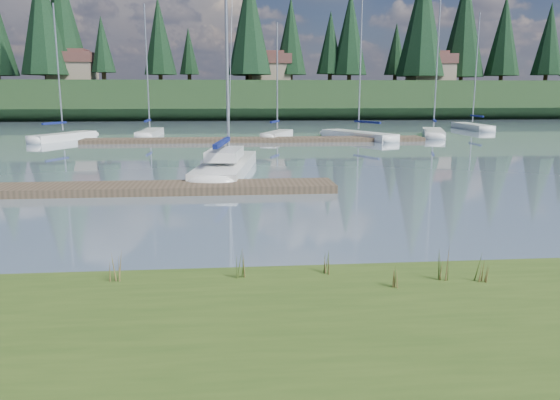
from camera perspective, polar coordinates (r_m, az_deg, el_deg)
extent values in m
plane|color=#7C92A4|center=(42.06, -5.27, 6.06)|extent=(200.00, 200.00, 0.00)
cube|color=black|center=(84.90, -5.37, 10.35)|extent=(200.00, 20.00, 5.00)
cube|color=white|center=(25.94, -5.60, 3.33)|extent=(3.18, 9.00, 0.70)
ellipsoid|color=white|center=(30.27, -4.44, 4.48)|extent=(2.23, 2.64, 0.70)
cylinder|color=silver|center=(26.75, -5.66, 19.17)|extent=(0.14, 0.14, 13.35)
cube|color=#0C1652|center=(24.51, -6.08, 5.99)|extent=(0.74, 4.00, 0.20)
cube|color=white|center=(25.36, -5.79, 4.81)|extent=(1.82, 3.37, 0.45)
cube|color=#4C3D2C|center=(21.57, -15.83, 1.16)|extent=(16.00, 2.00, 0.30)
cube|color=#4C3D2C|center=(42.09, -2.53, 6.31)|extent=(26.00, 2.20, 0.30)
cube|color=white|center=(46.42, -21.70, 6.08)|extent=(3.95, 6.30, 0.70)
ellipsoid|color=white|center=(48.81, -19.27, 6.46)|extent=(1.97, 2.13, 0.70)
cylinder|color=silver|center=(46.31, -22.18, 12.66)|extent=(0.12, 0.12, 9.52)
cube|color=#0C1652|center=(45.70, -22.51, 7.43)|extent=(1.24, 2.35, 0.20)
cube|color=white|center=(48.24, -13.42, 6.73)|extent=(1.61, 6.45, 0.70)
ellipsoid|color=white|center=(51.39, -12.84, 7.01)|extent=(1.44, 1.78, 0.70)
cylinder|color=silver|center=(48.15, -13.73, 13.37)|extent=(0.12, 0.12, 10.03)
cube|color=#0C1652|center=(47.30, -13.66, 8.07)|extent=(0.26, 2.56, 0.20)
cube|color=white|center=(45.14, -0.29, 6.74)|extent=(3.10, 5.37, 0.70)
ellipsoid|color=white|center=(47.68, 0.65, 6.98)|extent=(1.61, 1.77, 0.70)
cylinder|color=silver|center=(45.02, -0.29, 12.78)|extent=(0.12, 0.12, 8.35)
cube|color=#0C1652|center=(44.37, -0.56, 8.19)|extent=(0.97, 2.03, 0.20)
cube|color=white|center=(45.26, 8.19, 6.64)|extent=(4.99, 7.75, 0.70)
ellipsoid|color=white|center=(48.31, 5.25, 6.99)|extent=(2.45, 2.65, 0.70)
cylinder|color=silver|center=(45.22, 8.43, 14.94)|extent=(0.12, 0.12, 11.94)
cube|color=#0C1652|center=(44.37, 9.11, 8.05)|extent=(1.53, 2.86, 0.20)
cube|color=white|center=(49.00, 15.71, 6.68)|extent=(3.68, 7.18, 0.70)
ellipsoid|color=white|center=(52.50, 15.52, 6.97)|extent=(2.05, 2.30, 0.70)
cylinder|color=silver|center=(48.93, 16.10, 13.70)|extent=(0.12, 0.12, 10.84)
cube|color=#0C1652|center=(47.97, 15.85, 8.00)|extent=(1.05, 2.72, 0.20)
cube|color=white|center=(59.08, 19.43, 7.17)|extent=(1.75, 7.11, 0.70)
ellipsoid|color=white|center=(62.34, 18.14, 7.44)|extent=(1.58, 1.96, 0.70)
cylinder|color=silver|center=(59.02, 19.81, 12.85)|extent=(0.12, 0.12, 10.55)
cube|color=#0C1652|center=(58.14, 19.89, 8.26)|extent=(0.26, 2.82, 0.20)
cone|color=#475B23|center=(10.24, -4.47, -6.56)|extent=(0.03, 0.03, 0.59)
cone|color=brown|center=(10.20, -3.83, -6.98)|extent=(0.03, 0.03, 0.47)
cone|color=#475B23|center=(10.26, -4.14, -6.34)|extent=(0.03, 0.03, 0.64)
cone|color=brown|center=(10.24, -3.67, -7.06)|extent=(0.03, 0.03, 0.41)
cone|color=#475B23|center=(10.18, -4.34, -6.85)|extent=(0.03, 0.03, 0.53)
cone|color=#475B23|center=(10.53, 4.71, -6.56)|extent=(0.03, 0.03, 0.41)
cone|color=brown|center=(10.50, 5.37, -6.87)|extent=(0.03, 0.03, 0.33)
cone|color=#475B23|center=(10.57, 5.01, -6.40)|extent=(0.03, 0.03, 0.45)
cone|color=brown|center=(10.55, 5.49, -6.90)|extent=(0.03, 0.03, 0.29)
cone|color=#475B23|center=(10.47, 4.90, -6.80)|extent=(0.03, 0.03, 0.37)
cone|color=#475B23|center=(10.49, 16.37, -6.41)|extent=(0.03, 0.03, 0.64)
cone|color=brown|center=(10.48, 17.06, -6.83)|extent=(0.03, 0.03, 0.51)
cone|color=#475B23|center=(10.53, 16.63, -6.18)|extent=(0.03, 0.03, 0.70)
cone|color=brown|center=(10.54, 17.12, -6.92)|extent=(0.03, 0.03, 0.45)
cone|color=#475B23|center=(10.43, 16.63, -6.71)|extent=(0.03, 0.03, 0.58)
cone|color=#475B23|center=(10.55, -17.11, -6.51)|extent=(0.03, 0.03, 0.59)
cone|color=brown|center=(10.48, -16.57, -6.93)|extent=(0.03, 0.03, 0.47)
cone|color=#475B23|center=(10.55, -16.76, -6.31)|extent=(0.03, 0.03, 0.64)
cone|color=brown|center=(10.52, -16.36, -7.02)|extent=(0.03, 0.03, 0.41)
cone|color=#475B23|center=(10.48, -17.08, -6.80)|extent=(0.03, 0.03, 0.53)
cone|color=#475B23|center=(9.97, 11.21, -7.58)|extent=(0.03, 0.03, 0.48)
cone|color=brown|center=(9.95, 11.92, -7.93)|extent=(0.03, 0.03, 0.38)
cone|color=#475B23|center=(10.00, 11.50, -7.37)|extent=(0.03, 0.03, 0.53)
cone|color=brown|center=(10.00, 12.02, -7.98)|extent=(0.03, 0.03, 0.34)
cone|color=#475B23|center=(9.91, 11.45, -7.85)|extent=(0.03, 0.03, 0.43)
cone|color=#475B23|center=(10.67, 20.11, -6.72)|extent=(0.03, 0.03, 0.51)
cone|color=brown|center=(10.67, 20.79, -7.05)|extent=(0.03, 0.03, 0.41)
cone|color=#475B23|center=(10.71, 20.35, -6.52)|extent=(0.03, 0.03, 0.56)
cone|color=brown|center=(10.72, 20.83, -7.10)|extent=(0.03, 0.03, 0.36)
cone|color=#475B23|center=(10.61, 20.39, -6.97)|extent=(0.03, 0.03, 0.46)
cube|color=#33281C|center=(10.93, -4.88, -8.57)|extent=(60.00, 0.50, 0.14)
cylinder|color=#382619|center=(83.73, -23.17, 11.83)|extent=(0.60, 0.60, 1.80)
cone|color=black|center=(84.27, -23.59, 17.02)|extent=(6.60, 6.60, 15.00)
cylinder|color=#382619|center=(84.50, -12.37, 12.44)|extent=(0.60, 0.60, 1.80)
cone|color=black|center=(84.85, -12.54, 16.39)|extent=(4.84, 4.84, 11.00)
cylinder|color=#382619|center=(77.98, -3.15, 12.80)|extent=(0.60, 0.60, 1.80)
cone|color=black|center=(78.50, -3.21, 18.06)|extent=(6.16, 6.16, 14.00)
cylinder|color=#382619|center=(83.28, 5.23, 12.67)|extent=(0.60, 0.60, 1.80)
cone|color=black|center=(83.56, 5.29, 16.07)|extent=(3.96, 3.96, 9.00)
cylinder|color=#382619|center=(84.69, 14.37, 12.35)|extent=(0.60, 0.60, 1.80)
cone|color=black|center=(85.28, 14.64, 17.79)|extent=(7.04, 7.04, 16.00)
cylinder|color=#382619|center=(92.96, 22.07, 11.76)|extent=(0.60, 0.60, 1.80)
cone|color=black|center=(93.32, 22.36, 15.62)|extent=(5.28, 5.28, 12.00)
cube|color=gray|center=(84.82, -20.81, 12.32)|extent=(6.00, 5.00, 2.80)
cube|color=brown|center=(84.92, -20.91, 13.73)|extent=(6.30, 5.30, 1.40)
cube|color=brown|center=(84.96, -20.95, 14.27)|extent=(4.20, 3.60, 0.70)
cube|color=gray|center=(83.15, -1.17, 13.06)|extent=(6.00, 5.00, 2.80)
cube|color=brown|center=(83.24, -1.18, 14.51)|extent=(6.30, 5.30, 1.40)
cube|color=brown|center=(83.29, -1.18, 15.06)|extent=(4.20, 3.60, 0.70)
cube|color=gray|center=(86.32, 15.44, 12.60)|extent=(6.00, 5.00, 2.80)
cube|color=brown|center=(86.41, 15.51, 13.99)|extent=(6.30, 5.30, 1.40)
cube|color=brown|center=(86.46, 15.54, 14.52)|extent=(4.20, 3.60, 0.70)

